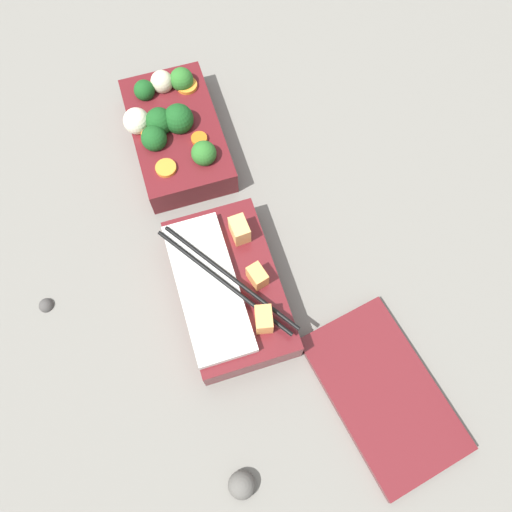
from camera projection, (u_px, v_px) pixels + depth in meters
The scene contains 6 objects.
ground_plane at pixel (201, 217), 0.70m from camera, with size 3.00×3.00×0.00m, color slate.
bento_tray_vegetable at pixel (172, 131), 0.72m from camera, with size 0.21×0.13×0.08m.
bento_tray_rice at pixel (228, 287), 0.63m from camera, with size 0.21×0.13×0.07m.
bento_lid at pixel (383, 393), 0.60m from camera, with size 0.21×0.12×0.01m, color maroon.
pebble_1 at pixel (242, 485), 0.56m from camera, with size 0.03×0.03×0.03m, color #595651.
pebble_2 at pixel (45, 304), 0.65m from camera, with size 0.02×0.02×0.02m, color #474442.
Camera 1 is at (0.33, -0.02, 0.63)m, focal length 35.00 mm.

